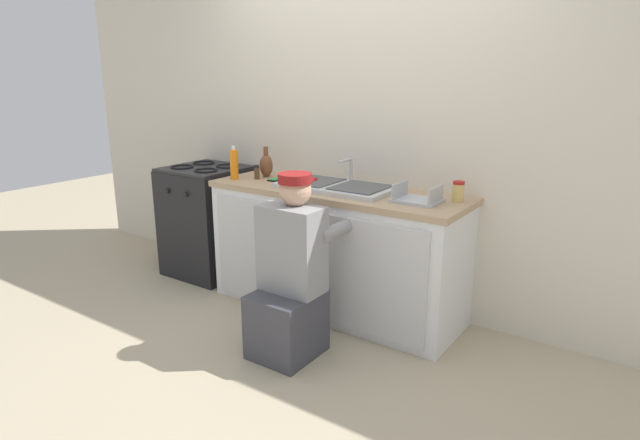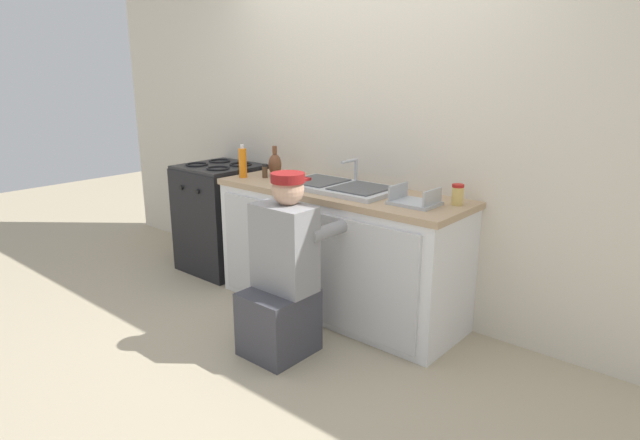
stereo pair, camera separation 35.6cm
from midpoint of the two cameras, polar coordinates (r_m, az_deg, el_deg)
ground_plane at (r=3.74m, az=-3.66°, el=-10.92°), size 12.00×12.00×0.00m
back_wall at (r=3.90m, az=2.01°, el=9.44°), size 6.00×0.10×2.50m
counter_cabinet at (r=3.79m, az=-1.05°, el=-3.58°), size 1.81×0.62×0.85m
countertop at (r=3.67m, az=-1.00°, el=3.01°), size 1.85×0.62×0.04m
sink_double_basin at (r=3.67m, az=-0.98°, el=3.63°), size 0.80×0.44×0.19m
stove_range at (r=4.62m, az=-14.04°, el=-0.06°), size 0.61×0.62×0.92m
plumber_person at (r=3.21m, az=-6.40°, el=-6.60°), size 0.42×0.61×1.10m
condiment_jar at (r=3.36m, az=11.64°, el=2.97°), size 0.07×0.07×0.13m
cell_phone at (r=3.99m, az=-7.20°, el=4.29°), size 0.07×0.14×0.01m
spice_bottle_pepper at (r=4.05m, az=-9.28°, el=5.03°), size 0.04×0.04×0.10m
dish_rack_tray at (r=3.31m, az=7.32°, el=2.28°), size 0.28×0.22×0.11m
vase_decorative at (r=4.12m, az=-8.25°, el=5.80°), size 0.10×0.10×0.23m
soap_bottle_orange at (r=4.06m, az=-11.66°, el=5.85°), size 0.06×0.06×0.25m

